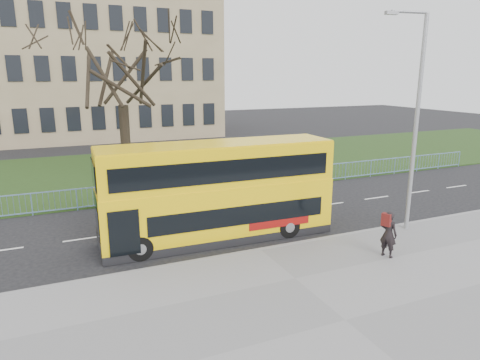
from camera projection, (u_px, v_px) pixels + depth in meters
name	position (u px, v px, depth m)	size (l,w,h in m)	color
ground	(243.00, 238.00, 17.45)	(120.00, 120.00, 0.00)	black
pavement	(345.00, 322.00, 11.43)	(80.00, 10.50, 0.12)	slate
kerb	(260.00, 250.00, 16.06)	(80.00, 0.20, 0.14)	gray
grass_verge	(162.00, 168.00, 30.19)	(80.00, 15.40, 0.08)	#213613
guard_railing	(194.00, 187.00, 23.20)	(40.00, 0.12, 1.10)	#7199C9
bare_tree	(122.00, 89.00, 23.83)	(7.91, 7.91, 11.29)	black
civic_building	(66.00, 70.00, 45.03)	(30.00, 15.00, 14.00)	#8B7858
yellow_bus	(218.00, 189.00, 16.94)	(9.30, 2.47, 3.87)	yellow
pedestrian	(388.00, 234.00, 15.21)	(0.62, 0.41, 1.70)	black
street_lamp	(415.00, 116.00, 17.06)	(1.84, 0.47, 8.70)	#95989D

